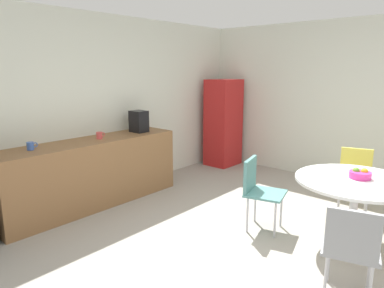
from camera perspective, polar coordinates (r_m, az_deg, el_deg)
name	(u,v)px	position (r m, az deg, el deg)	size (l,w,h in m)	color
ground_plane	(278,265)	(3.59, 13.97, -18.84)	(6.00, 6.00, 0.00)	#9E998E
wall_back	(93,107)	(5.19, -16.05, 5.93)	(6.00, 0.10, 2.60)	silver
wall_side_right	(378,105)	(5.95, 28.31, 5.70)	(0.10, 6.00, 2.60)	silver
counter_block	(92,173)	(4.91, -16.18, -4.58)	(2.53, 0.60, 0.90)	brown
locker_cabinet	(223,123)	(6.68, 5.17, 3.52)	(0.60, 0.50, 1.64)	#B21E1E
round_table	(355,191)	(3.92, 25.30, -7.02)	(1.19, 1.19, 0.74)	silver
chair_yellow	(355,173)	(4.92, 25.28, -4.38)	(0.52, 0.52, 0.83)	silver
chair_teal	(257,185)	(4.07, 10.72, -6.70)	(0.52, 0.52, 0.83)	silver
chair_gray	(351,244)	(3.01, 24.77, -14.74)	(0.52, 0.52, 0.83)	silver
fruit_bowl	(360,174)	(3.94, 25.97, -4.50)	(0.21, 0.21, 0.11)	#D8338C
mug_white	(31,146)	(4.47, -25.05, -0.30)	(0.13, 0.08, 0.09)	#3F66BF
mug_green	(141,129)	(5.27, -8.36, 2.50)	(0.13, 0.08, 0.09)	white
mug_red	(100,135)	(4.86, -14.99, 1.38)	(0.13, 0.08, 0.09)	#D84C4C
coffee_maker	(139,121)	(5.26, -8.75, 3.71)	(0.20, 0.24, 0.32)	black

